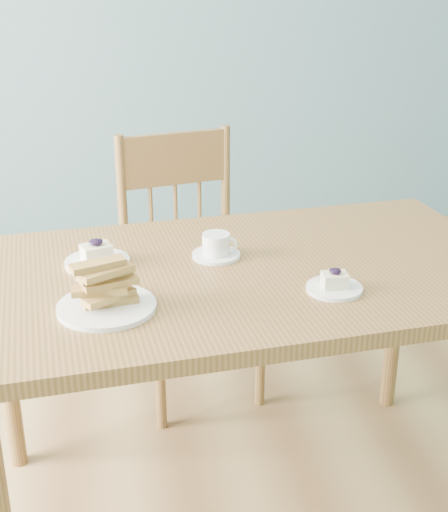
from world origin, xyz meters
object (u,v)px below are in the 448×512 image
object	(u,v)px
cheesecake_plate_far	(97,258)
dining_table	(245,294)
dining_chair	(189,267)
cheesecake_plate_near	(334,285)
biscotti_plate	(106,293)
coffee_cup	(216,247)

from	to	relation	value
cheesecake_plate_far	dining_table	bearing A→B (deg)	-13.00
dining_chair	cheesecake_plate_near	bearing A→B (deg)	-84.69
cheesecake_plate_far	biscotti_plate	distance (m)	0.29
dining_table	dining_chair	distance (m)	0.74
dining_chair	cheesecake_plate_far	world-z (taller)	dining_chair
coffee_cup	biscotti_plate	distance (m)	0.43
dining_chair	biscotti_plate	world-z (taller)	dining_chair
cheesecake_plate_far	dining_chair	bearing A→B (deg)	61.43
cheesecake_plate_near	biscotti_plate	size ratio (longest dim) A/B	0.60
coffee_cup	biscotti_plate	size ratio (longest dim) A/B	0.57
coffee_cup	biscotti_plate	bearing A→B (deg)	-119.05
cheesecake_plate_far	coffee_cup	distance (m)	0.34
dining_chair	biscotti_plate	xyz separation A→B (m)	(-0.31, -0.89, 0.34)
cheesecake_plate_near	cheesecake_plate_far	distance (m)	0.67
dining_table	dining_chair	world-z (taller)	dining_chair
cheesecake_plate_near	biscotti_plate	world-z (taller)	biscotti_plate
dining_table	coffee_cup	bearing A→B (deg)	120.29
cheesecake_plate_near	biscotti_plate	distance (m)	0.59
dining_chair	coffee_cup	world-z (taller)	dining_chair
dining_table	cheesecake_plate_near	size ratio (longest dim) A/B	10.87
dining_table	coffee_cup	distance (m)	0.16
cheesecake_plate_far	cheesecake_plate_near	bearing A→B (deg)	-24.29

